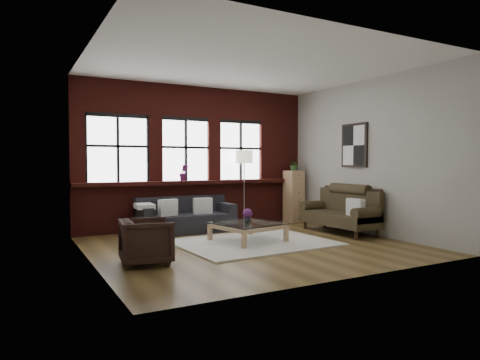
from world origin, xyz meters
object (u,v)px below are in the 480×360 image
vintage_settee (339,210)px  armchair (146,241)px  drawer_chest (294,196)px  floor_lamp (244,185)px  vase (248,219)px  dark_sofa (186,215)px  coffee_table (248,233)px

vintage_settee → armchair: (-4.35, -0.79, -0.16)m
drawer_chest → floor_lamp: (-1.37, 0.07, 0.32)m
drawer_chest → vase: bearing=-142.3°
dark_sofa → armchair: 2.86m
vintage_settee → coffee_table: 2.23m
vintage_settee → floor_lamp: 2.30m
drawer_chest → floor_lamp: size_ratio=0.67×
armchair → drawer_chest: (4.47, 2.59, 0.31)m
vintage_settee → floor_lamp: floor_lamp is taller
dark_sofa → armchair: dark_sofa is taller
armchair → floor_lamp: bearing=-41.5°
floor_lamp → vintage_settee: bearing=-56.2°
dark_sofa → vase: 1.71m
dark_sofa → vintage_settee: bearing=-30.0°
dark_sofa → drawer_chest: drawer_chest is taller
vase → coffee_table: bearing=0.0°
dark_sofa → coffee_table: dark_sofa is taller
dark_sofa → floor_lamp: floor_lamp is taller
armchair → vase: size_ratio=5.23×
dark_sofa → drawer_chest: (2.92, 0.18, 0.27)m
vintage_settee → vase: bearing=179.7°
vintage_settee → floor_lamp: bearing=123.8°
vintage_settee → dark_sofa: bearing=150.0°
vintage_settee → armchair: size_ratio=2.52×
vintage_settee → coffee_table: bearing=179.7°
armchair → vase: armchair is taller
armchair → dark_sofa: bearing=-25.0°
armchair → coffee_table: (2.15, 0.80, -0.15)m
armchair → drawer_chest: 5.17m
coffee_table → floor_lamp: bearing=62.9°
dark_sofa → vase: (0.60, -1.61, 0.07)m
vase → armchair: bearing=-159.5°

